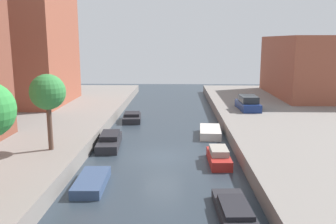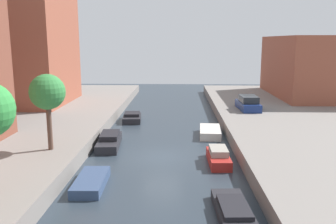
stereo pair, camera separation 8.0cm
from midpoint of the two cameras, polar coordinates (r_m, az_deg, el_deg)
The scene contains 11 objects.
ground_plane at distance 24.70m, azimuth -1.01°, elevation -7.08°, with size 84.00×84.00×0.00m, color #28333D.
apartment_tower_far at distance 42.72m, azimuth -22.80°, elevation 14.61°, with size 10.00×10.95×19.86m, color brown.
low_block_right at distance 48.40m, azimuth 22.16°, elevation 6.69°, with size 10.00×15.26×7.29m, color brown.
street_tree_2 at distance 23.34m, azimuth -18.52°, elevation 2.89°, with size 2.19×2.19×4.76m.
parked_car at distance 36.79m, azimuth 12.42°, elevation 1.28°, with size 1.96×4.33×1.42m.
moored_boat_left_2 at distance 20.26m, azimuth -12.05°, elevation -10.72°, with size 1.60×3.65×0.52m.
moored_boat_left_3 at distance 27.31m, azimuth -9.28°, elevation -4.53°, with size 1.82×4.53×0.98m.
moored_boat_left_4 at distance 35.48m, azimuth -5.75°, elevation -0.88°, with size 1.93×3.40×0.85m.
moored_boat_right_2 at distance 16.93m, azimuth 10.31°, elevation -15.13°, with size 1.66×4.33×0.65m.
moored_boat_right_3 at distance 23.57m, azimuth 7.91°, elevation -7.01°, with size 1.34×3.48×1.01m.
moored_boat_right_4 at distance 30.15m, azimuth 6.59°, elevation -3.14°, with size 1.88×3.73×0.64m.
Camera 1 is at (1.01, -23.44, 7.72)m, focal length 38.70 mm.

